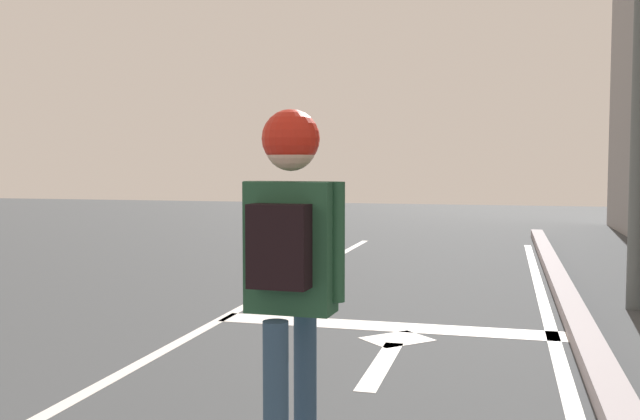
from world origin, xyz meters
TOP-DOWN VIEW (x-y plane):
  - lane_line_center at (-0.28, 6.00)m, footprint 0.12×20.00m
  - stop_bar at (1.40, 8.41)m, footprint 3.38×0.40m
  - lane_arrow_stem at (1.57, 7.09)m, footprint 0.16×1.40m
  - lane_arrow_head at (1.57, 7.94)m, footprint 0.71×0.71m
  - skater at (1.58, 4.63)m, footprint 0.48×0.63m

SIDE VIEW (x-z plane):
  - lane_line_center at x=-0.28m, z-range 0.00..0.01m
  - stop_bar at x=1.40m, z-range 0.00..0.01m
  - lane_arrow_stem at x=1.57m, z-range 0.00..0.01m
  - lane_arrow_head at x=1.57m, z-range 0.00..0.01m
  - skater at x=1.58m, z-range 0.33..2.06m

